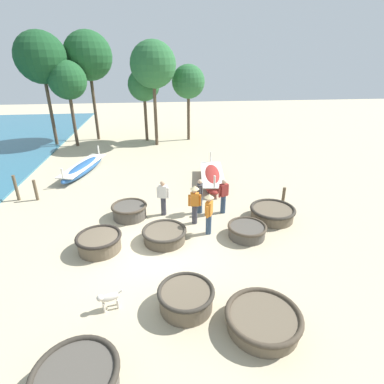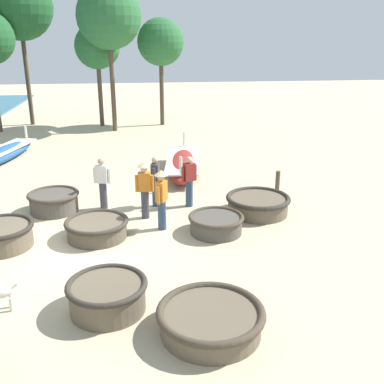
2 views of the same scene
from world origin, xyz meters
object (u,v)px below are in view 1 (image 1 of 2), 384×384
coracle_tilted (186,298)px  long_boat_white_hull (84,168)px  fisherman_hauling (200,195)px  tree_right_mid (144,85)px  fisherman_by_coracle (195,202)px  mooring_post_inland (16,188)px  coracle_far_left (99,242)px  dog (108,298)px  tree_left_mid (67,81)px  tree_center (88,56)px  coracle_center (247,230)px  fisherman_with_hat (163,197)px  coracle_weathered (76,380)px  mooring_post_mid_beach (283,197)px  coracle_far_right (263,319)px  long_boat_ochre_hull (212,177)px  tree_tall_back (41,58)px  coracle_nearest (164,235)px  coracle_front_right (129,211)px  mooring_post_shoreline (36,190)px  tree_leftmost (188,82)px  tree_rightmost (153,65)px  fisherman_crouching (209,211)px  coracle_front_left (272,213)px  fisherman_standing_left (223,195)px

coracle_tilted → long_boat_white_hull: (-4.94, 11.25, -0.02)m
fisherman_hauling → tree_right_mid: tree_right_mid is taller
fisherman_by_coracle → mooring_post_inland: 8.72m
coracle_far_left → dog: size_ratio=2.39×
dog → tree_left_mid: size_ratio=0.11×
tree_center → coracle_center: bearing=-63.7°
fisherman_by_coracle → mooring_post_inland: size_ratio=1.32×
fisherman_hauling → fisherman_with_hat: bearing=179.4°
coracle_weathered → mooring_post_mid_beach: size_ratio=1.88×
coracle_far_right → long_boat_white_hull: bearing=119.1°
long_boat_ochre_hull → tree_tall_back: (-10.64, 9.14, 5.94)m
coracle_nearest → tree_left_mid: (-6.26, 14.31, 4.52)m
coracle_front_right → coracle_weathered: coracle_weathered is taller
mooring_post_shoreline → tree_right_mid: 12.75m
mooring_post_mid_beach → tree_leftmost: (-2.88, 13.03, 4.09)m
coracle_front_right → mooring_post_shoreline: (-4.53, 2.30, 0.19)m
coracle_tilted → tree_leftmost: 19.18m
coracle_front_right → long_boat_ochre_hull: (4.19, 3.40, 0.02)m
coracle_tilted → mooring_post_mid_beach: size_ratio=1.65×
coracle_far_left → tree_left_mid: size_ratio=0.26×
coracle_front_right → tree_right_mid: bearing=87.7°
coracle_nearest → mooring_post_shoreline: 7.34m
coracle_tilted → tree_leftmost: bearing=83.4°
coracle_far_right → coracle_front_right: size_ratio=1.29×
tree_tall_back → tree_rightmost: 7.82m
long_boat_ochre_hull → tree_rightmost: 10.46m
coracle_nearest → fisherman_crouching: (1.71, 0.32, 0.69)m
coracle_tilted → tree_rightmost: 18.04m
mooring_post_shoreline → tree_left_mid: size_ratio=0.17×
coracle_weathered → fisherman_by_coracle: size_ratio=1.06×
fisherman_crouching → tree_leftmost: size_ratio=0.28×
tree_tall_back → coracle_front_left: bearing=-47.2°
coracle_weathered → fisherman_by_coracle: (3.23, 6.50, 0.62)m
fisherman_crouching → mooring_post_shoreline: fisherman_crouching is taller
fisherman_by_coracle → mooring_post_mid_beach: size_ratio=1.78×
long_boat_white_hull → fisherman_by_coracle: 8.88m
fisherman_standing_left → tree_rightmost: bearing=102.9°
fisherman_hauling → tree_left_mid: tree_left_mid is taller
coracle_center → fisherman_standing_left: fisherman_standing_left is taller
coracle_tilted → fisherman_standing_left: size_ratio=0.99×
coracle_front_left → mooring_post_mid_beach: mooring_post_mid_beach is taller
mooring_post_shoreline → tree_right_mid: tree_right_mid is taller
fisherman_hauling → mooring_post_inland: 8.76m
long_boat_white_hull → mooring_post_mid_beach: size_ratio=5.22×
fisherman_crouching → fisherman_by_coracle: size_ratio=1.00×
coracle_tilted → fisherman_standing_left: (2.18, 5.30, 0.51)m
coracle_weathered → tree_left_mid: tree_left_mid is taller
tree_tall_back → tree_center: 3.37m
coracle_front_left → fisherman_standing_left: size_ratio=1.20×
fisherman_crouching → dog: 4.84m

